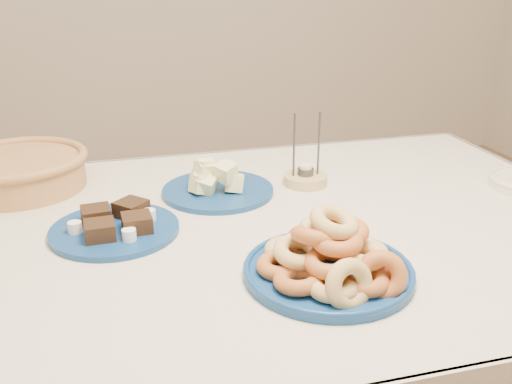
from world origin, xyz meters
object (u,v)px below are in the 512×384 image
at_px(melon_plate, 214,185).
at_px(wicker_basket, 19,170).
at_px(dining_table, 250,267).
at_px(candle_holder, 305,178).
at_px(donut_platter, 331,259).
at_px(brownie_plate, 115,226).

bearing_deg(melon_plate, wicker_basket, 160.70).
height_order(dining_table, melon_plate, melon_plate).
bearing_deg(candle_holder, wicker_basket, 167.12).
height_order(donut_platter, brownie_plate, donut_platter).
height_order(dining_table, donut_platter, donut_platter).
relative_size(dining_table, brownie_plate, 4.75).
height_order(donut_platter, wicker_basket, donut_platter).
relative_size(wicker_basket, candle_holder, 1.84).
height_order(melon_plate, wicker_basket, melon_plate).
bearing_deg(donut_platter, dining_table, 108.40).
height_order(brownie_plate, candle_holder, candle_holder).
xyz_separation_m(dining_table, melon_plate, (-0.04, 0.21, 0.13)).
distance_m(donut_platter, wicker_basket, 0.88).
bearing_deg(brownie_plate, candle_holder, 19.04).
distance_m(melon_plate, candle_holder, 0.25).
relative_size(dining_table, candle_holder, 8.81).
bearing_deg(melon_plate, candle_holder, 0.52).
bearing_deg(candle_holder, donut_platter, -104.16).
xyz_separation_m(donut_platter, brownie_plate, (-0.38, 0.30, -0.02)).
bearing_deg(melon_plate, brownie_plate, -146.11).
distance_m(wicker_basket, candle_holder, 0.74).
distance_m(melon_plate, brownie_plate, 0.30).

